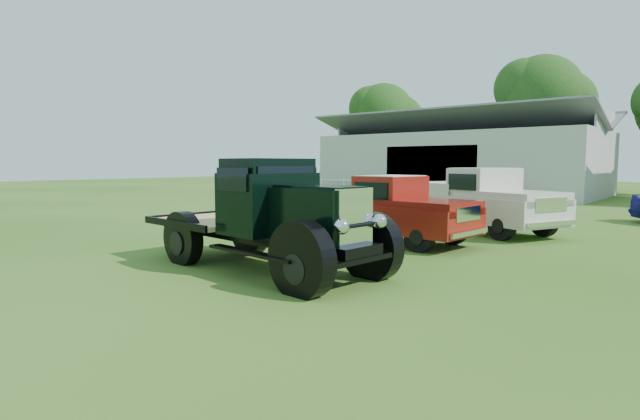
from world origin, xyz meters
The scene contains 8 objects.
ground centered at (0.00, 0.00, 0.00)m, with size 120.00×120.00×0.00m, color #2D5514.
shed_left centered at (-7.00, 26.00, 2.80)m, with size 18.80×10.20×5.60m, color #B3B1AA, non-canonical shape.
fence_rail centered at (-8.00, 20.00, 0.60)m, with size 14.20×0.16×1.20m, color white, non-canonical shape.
tree_a centered at (-18.00, 33.00, 5.25)m, with size 6.30×6.30×10.50m, color #0A350A, non-canonical shape.
tree_b centered at (-4.00, 34.00, 5.75)m, with size 6.90×6.90×11.50m, color #0A350A, non-canonical shape.
vintage_flatbed centered at (0.54, -0.99, 1.14)m, with size 5.75×2.28×2.28m, color black, non-canonical shape.
red_pickup centered at (0.53, 3.77, 0.93)m, with size 5.12×1.97×1.87m, color maroon, non-canonical shape.
white_pickup centered at (1.75, 7.44, 1.00)m, with size 5.44×2.11×2.00m, color beige, non-canonical shape.
Camera 1 is at (7.84, -8.13, 2.18)m, focal length 28.00 mm.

